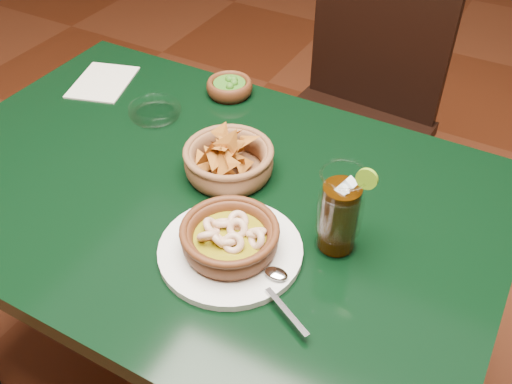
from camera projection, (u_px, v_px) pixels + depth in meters
The scene contains 9 objects.
ground at pixel (217, 382), 1.65m from camera, with size 7.00×7.00×0.00m, color #471C0C.
dining_table at pixel (204, 221), 1.22m from camera, with size 1.20×0.80×0.75m.
dining_chair at pixel (354, 115), 1.74m from camera, with size 0.47×0.47×0.97m.
shrimp_plate at pixel (230, 241), 1.00m from camera, with size 0.33×0.26×0.08m.
chip_basket at pixel (228, 160), 1.16m from camera, with size 0.22×0.22×0.14m.
guacamole_ramekin at pixel (230, 87), 1.40m from camera, with size 0.13×0.13×0.04m.
cola_drink at pixel (340, 212), 0.98m from camera, with size 0.17×0.17×0.19m.
glass_ashtray at pixel (155, 111), 1.34m from camera, with size 0.13×0.13×0.03m.
paper_menu at pixel (103, 82), 1.46m from camera, with size 0.18×0.21×0.00m.
Camera 1 is at (0.52, -0.71, 1.50)m, focal length 40.00 mm.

